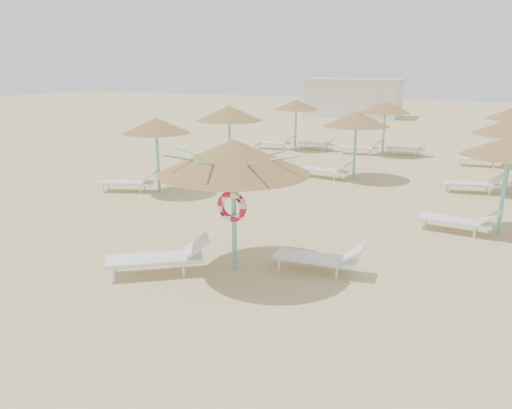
% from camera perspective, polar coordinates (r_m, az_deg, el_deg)
% --- Properties ---
extents(ground, '(120.00, 120.00, 0.00)m').
position_cam_1_polar(ground, '(11.39, -1.08, -7.08)').
color(ground, tan).
rests_on(ground, ground).
extents(main_palapa, '(3.25, 3.25, 2.91)m').
position_cam_1_polar(main_palapa, '(10.56, -2.61, 5.43)').
color(main_palapa, '#6DBDB8').
rests_on(main_palapa, ground).
extents(lounger_main_a, '(2.19, 1.80, 0.80)m').
position_cam_1_polar(lounger_main_a, '(11.06, -10.72, -5.92)').
color(lounger_main_a, white).
rests_on(lounger_main_a, ground).
extents(lounger_main_b, '(1.98, 0.70, 0.71)m').
position_cam_1_polar(lounger_main_b, '(11.06, 7.50, -6.03)').
color(lounger_main_b, white).
rests_on(lounger_main_b, ground).
extents(palapa_field, '(19.55, 14.00, 2.72)m').
position_cam_1_polar(palapa_field, '(19.82, 14.91, 9.04)').
color(palapa_field, '#6DBDB8').
rests_on(palapa_field, ground).
extents(service_hut, '(8.40, 4.40, 3.25)m').
position_cam_1_polar(service_hut, '(45.80, 11.05, 11.91)').
color(service_hut, silver).
rests_on(service_hut, ground).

